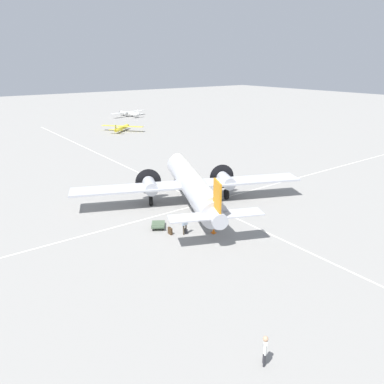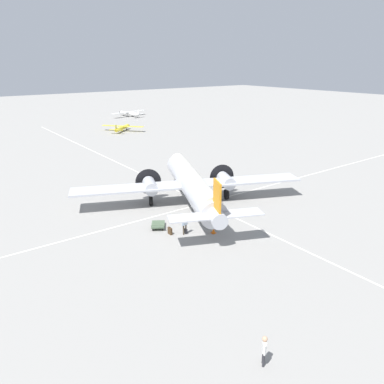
# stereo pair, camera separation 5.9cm
# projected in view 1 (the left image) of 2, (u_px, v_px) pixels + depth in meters

# --- Properties ---
(ground_plane) EXTENTS (300.00, 300.00, 0.00)m
(ground_plane) POSITION_uv_depth(u_px,v_px,m) (192.00, 206.00, 38.42)
(ground_plane) COLOR gray
(apron_line_eastwest) EXTENTS (120.00, 0.16, 0.01)m
(apron_line_eastwest) POSITION_uv_depth(u_px,v_px,m) (204.00, 203.00, 39.27)
(apron_line_eastwest) COLOR silver
(apron_line_eastwest) RESTS_ON ground_plane
(apron_line_northsouth) EXTENTS (0.16, 120.00, 0.01)m
(apron_line_northsouth) POSITION_uv_depth(u_px,v_px,m) (192.00, 206.00, 38.38)
(apron_line_northsouth) COLOR silver
(apron_line_northsouth) RESTS_ON ground_plane
(airliner_main) EXTENTS (18.79, 23.02, 5.42)m
(airliner_main) POSITION_uv_depth(u_px,v_px,m) (191.00, 183.00, 37.96)
(airliner_main) COLOR silver
(airliner_main) RESTS_ON ground_plane
(crew_foreground) EXTENTS (0.45, 0.42, 1.69)m
(crew_foreground) POSITION_uv_depth(u_px,v_px,m) (265.00, 348.00, 18.00)
(crew_foreground) COLOR #2D2D33
(crew_foreground) RESTS_ON ground_plane
(passenger_boarding) EXTENTS (0.29, 0.62, 1.83)m
(passenger_boarding) POSITION_uv_depth(u_px,v_px,m) (185.00, 222.00, 31.81)
(passenger_boarding) COLOR #473D2D
(passenger_boarding) RESTS_ON ground_plane
(suitcase_near_door) EXTENTS (0.34, 0.15, 0.47)m
(suitcase_near_door) POSITION_uv_depth(u_px,v_px,m) (186.00, 231.00, 32.24)
(suitcase_near_door) COLOR #232328
(suitcase_near_door) RESTS_ON ground_plane
(suitcase_upright_spare) EXTENTS (0.51, 0.17, 0.65)m
(suitcase_upright_spare) POSITION_uv_depth(u_px,v_px,m) (170.00, 231.00, 32.07)
(suitcase_upright_spare) COLOR #47331E
(suitcase_upright_spare) RESTS_ON ground_plane
(baggage_cart) EXTENTS (2.09, 1.93, 0.56)m
(baggage_cart) POSITION_uv_depth(u_px,v_px,m) (158.00, 225.00, 33.38)
(baggage_cart) COLOR #4C6047
(baggage_cart) RESTS_ON ground_plane
(light_aircraft_distant) EXTENTS (7.69, 7.10, 1.82)m
(light_aircraft_distant) POSITION_uv_depth(u_px,v_px,m) (122.00, 128.00, 79.37)
(light_aircraft_distant) COLOR yellow
(light_aircraft_distant) RESTS_ON ground_plane
(light_aircraft_taxiing) EXTENTS (8.13, 10.75, 2.06)m
(light_aircraft_taxiing) POSITION_uv_depth(u_px,v_px,m) (129.00, 113.00, 100.65)
(light_aircraft_taxiing) COLOR white
(light_aircraft_taxiing) RESTS_ON ground_plane
(traffic_cone) EXTENTS (0.39, 0.39, 0.52)m
(traffic_cone) POSITION_uv_depth(u_px,v_px,m) (214.00, 230.00, 32.33)
(traffic_cone) COLOR orange
(traffic_cone) RESTS_ON ground_plane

